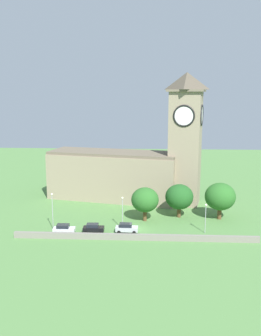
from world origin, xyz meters
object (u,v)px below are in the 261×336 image
Objects in this scene: tree_churchyard at (179,197)px; tree_by_tower at (220,197)px; car_white at (64,229)px; streetlamp_central at (206,213)px; streetlamp_west_end at (52,206)px; church at (133,165)px; tree_riverside_west at (145,200)px; car_black at (93,228)px; car_silver at (126,228)px; streetlamp_west_mid at (122,208)px.

tree_churchyard is 8.89m from tree_by_tower.
car_white is 0.72× the size of streetlamp_central.
car_white is at bearing -37.22° from streetlamp_west_end.
tree_riverside_west is (3.48, -16.83, -4.36)m from church.
car_black is (-6.70, -24.30, -8.20)m from church.
streetlamp_central reaches higher than car_silver.
tree_churchyard is at bearing 20.97° from tree_riverside_west.
tree_by_tower is (35.03, 8.60, 0.06)m from streetlamp_west_end.
tree_churchyard reaches higher than streetlamp_west_mid.
streetlamp_west_end reaches higher than tree_churchyard.
car_silver is at bearing -90.13° from church.
car_white is 0.56× the size of streetlamp_west_end.
tree_by_tower reaches higher than tree_churchyard.
streetlamp_west_mid is at bearing 20.01° from car_black.
streetlamp_west_end is 19.71m from tree_riverside_west.
streetlamp_west_mid is (-0.95, 1.99, 3.59)m from car_silver.
car_white is (-12.40, -25.42, -8.12)m from church.
streetlamp_west_mid reaches higher than car_black.
church is at bearing 101.69° from tree_riverside_west.
car_black is 0.52× the size of tree_by_tower.
streetlamp_west_end is at bearing -175.39° from streetlamp_west_mid.
streetlamp_west_end is 14.16m from streetlamp_west_mid.
tree_churchyard is (17.78, 10.39, 3.81)m from car_black.
car_black is 7.10m from streetlamp_west_mid.
streetlamp_central is (16.57, -1.33, -0.46)m from streetlamp_west_mid.
car_white is 12.41m from car_silver.
streetlamp_west_mid is (5.70, 2.08, 3.68)m from car_black.
tree_by_tower is at bearing -5.49° from tree_churchyard.
church reaches higher than streetlamp_west_end.
tree_churchyard is at bearing 114.95° from streetlamp_central.
church is at bearing 89.87° from car_silver.
car_silver is at bearing -115.57° from tree_riverside_west.
streetlamp_west_end is 30.69m from streetlamp_central.
car_white is at bearing -161.76° from tree_by_tower.
streetlamp_west_mid is 0.92× the size of tree_riverside_west.
streetlamp_west_end is at bearing 179.64° from streetlamp_central.
tree_riverside_west is (-7.60, -2.91, 0.03)m from tree_churchyard.
car_white is at bearing -153.91° from tree_churchyard.
car_white is at bearing -176.20° from streetlamp_central.
streetlamp_west_mid is 14.67m from tree_churchyard.
streetlamp_west_end is 36.07m from tree_by_tower.
tree_riverside_west is (18.59, 6.54, -0.34)m from streetlamp_west_end.
streetlamp_west_end is at bearing 176.78° from car_silver.
streetlamp_west_end is 1.13× the size of streetlamp_west_mid.
streetlamp_west_mid is at bearing 15.62° from car_white.
streetlamp_west_end reaches higher than car_silver.
church is at bearing 128.54° from tree_churchyard.
church reaches higher than streetlamp_central.
streetlamp_central is 0.80× the size of tree_churchyard.
tree_churchyard reaches higher than car_black.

